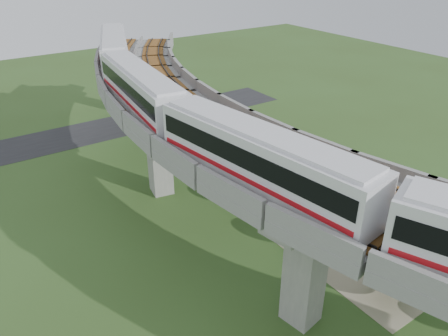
% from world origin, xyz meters
% --- Properties ---
extents(ground, '(160.00, 160.00, 0.00)m').
position_xyz_m(ground, '(0.00, 0.00, 0.00)').
color(ground, '#355020').
rests_on(ground, ground).
extents(dirt_lot, '(18.00, 26.00, 0.04)m').
position_xyz_m(dirt_lot, '(14.00, -2.00, 0.02)').
color(dirt_lot, gray).
rests_on(dirt_lot, ground).
extents(asphalt_road, '(60.00, 8.00, 0.03)m').
position_xyz_m(asphalt_road, '(0.00, 30.00, 0.01)').
color(asphalt_road, '#232326').
rests_on(asphalt_road, ground).
extents(viaduct, '(19.58, 73.98, 11.40)m').
position_xyz_m(viaduct, '(3.84, 0.00, 9.05)').
color(viaduct, '#99968E').
rests_on(viaduct, ground).
extents(metro_train, '(11.39, 61.34, 3.64)m').
position_xyz_m(metro_train, '(0.36, -1.38, 12.31)').
color(metro_train, silver).
rests_on(metro_train, ground).
extents(fence, '(3.87, 38.73, 1.50)m').
position_xyz_m(fence, '(9.75, 0.00, 0.75)').
color(fence, '#2D382D').
rests_on(fence, ground).
extents(tree_0, '(2.57, 2.57, 2.84)m').
position_xyz_m(tree_0, '(12.29, 22.47, 1.75)').
color(tree_0, '#382314').
rests_on(tree_0, ground).
extents(tree_1, '(2.12, 2.12, 2.97)m').
position_xyz_m(tree_1, '(9.17, 17.72, 2.06)').
color(tree_1, '#382314').
rests_on(tree_1, ground).
extents(tree_2, '(3.00, 3.00, 3.37)m').
position_xyz_m(tree_2, '(6.94, 10.67, 2.09)').
color(tree_2, '#382314').
rests_on(tree_2, ground).
extents(tree_3, '(2.73, 2.73, 3.17)m').
position_xyz_m(tree_3, '(6.66, 3.42, 2.01)').
color(tree_3, '#382314').
rests_on(tree_3, ground).
extents(tree_4, '(2.81, 2.81, 3.32)m').
position_xyz_m(tree_4, '(6.89, -4.71, 2.12)').
color(tree_4, '#382314').
rests_on(tree_4, ground).
extents(tree_5, '(3.17, 3.17, 3.45)m').
position_xyz_m(tree_5, '(7.91, -12.64, 2.10)').
color(tree_5, '#382314').
rests_on(tree_5, ground).
extents(car_white, '(2.85, 3.52, 1.13)m').
position_xyz_m(car_white, '(10.60, -10.66, 0.60)').
color(car_white, silver).
rests_on(car_white, dirt_lot).
extents(car_red, '(3.85, 2.43, 1.20)m').
position_xyz_m(car_red, '(13.52, -2.25, 0.64)').
color(car_red, '#AF1710').
rests_on(car_red, dirt_lot).
extents(car_dark, '(3.90, 2.40, 1.06)m').
position_xyz_m(car_dark, '(11.47, -0.46, 0.57)').
color(car_dark, black).
rests_on(car_dark, dirt_lot).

